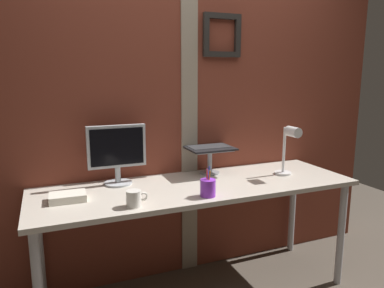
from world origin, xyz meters
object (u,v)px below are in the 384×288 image
object	(u,v)px
monitor	(117,150)
pen_cup	(208,188)
desk_lamp	(289,145)
coffee_mug	(134,198)
laptop	(206,139)

from	to	relation	value
monitor	pen_cup	size ratio (longest dim) A/B	2.17
desk_lamp	coffee_mug	distance (m)	1.16
monitor	laptop	distance (m)	0.66
monitor	pen_cup	distance (m)	0.65
monitor	laptop	size ratio (longest dim) A/B	1.19
laptop	monitor	bearing A→B (deg)	-173.79
desk_lamp	pen_cup	world-z (taller)	desk_lamp
laptop	desk_lamp	world-z (taller)	laptop
laptop	desk_lamp	size ratio (longest dim) A/B	0.92
desk_lamp	coffee_mug	xyz separation A→B (m)	(-1.13, -0.18, -0.17)
laptop	coffee_mug	world-z (taller)	laptop
coffee_mug	desk_lamp	bearing A→B (deg)	8.85
laptop	pen_cup	xyz separation A→B (m)	(-0.22, -0.51, -0.19)
laptop	desk_lamp	distance (m)	0.59
monitor	desk_lamp	size ratio (longest dim) A/B	1.09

